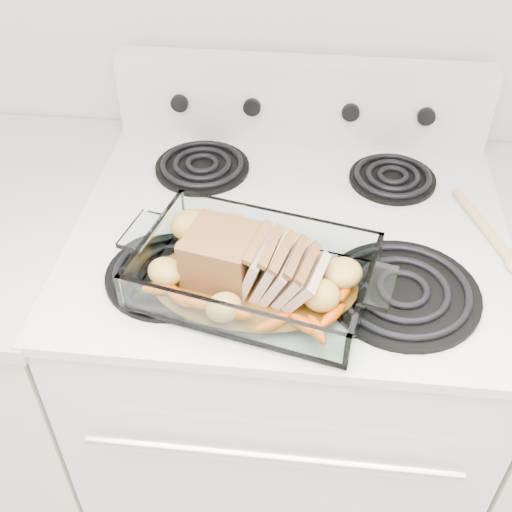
# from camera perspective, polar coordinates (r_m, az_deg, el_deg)

# --- Properties ---
(electric_range) EXTENTS (0.78, 0.70, 1.12)m
(electric_range) POSITION_cam_1_polar(r_m,az_deg,el_deg) (1.49, 2.46, -10.84)
(electric_range) COLOR white
(electric_range) RESTS_ON ground
(counter_left) EXTENTS (0.58, 0.68, 0.93)m
(counter_left) POSITION_cam_1_polar(r_m,az_deg,el_deg) (1.66, -21.37, -8.49)
(counter_left) COLOR white
(counter_left) RESTS_ON ground
(baking_dish) EXTENTS (0.36, 0.24, 0.07)m
(baking_dish) POSITION_cam_1_polar(r_m,az_deg,el_deg) (1.02, -0.12, -1.97)
(baking_dish) COLOR silver
(baking_dish) RESTS_ON electric_range
(pork_roast) EXTENTS (0.22, 0.11, 0.09)m
(pork_roast) POSITION_cam_1_polar(r_m,az_deg,el_deg) (1.00, -1.34, -0.63)
(pork_roast) COLOR brown
(pork_roast) RESTS_ON baking_dish
(roast_vegetables) EXTENTS (0.36, 0.19, 0.04)m
(roast_vegetables) POSITION_cam_1_polar(r_m,az_deg,el_deg) (1.04, -0.12, -0.21)
(roast_vegetables) COLOR #DD4B00
(roast_vegetables) RESTS_ON baking_dish
(wooden_spoon) EXTENTS (0.12, 0.24, 0.02)m
(wooden_spoon) POSITION_cam_1_polar(r_m,az_deg,el_deg) (1.19, 21.09, 0.96)
(wooden_spoon) COLOR #E6C787
(wooden_spoon) RESTS_ON electric_range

